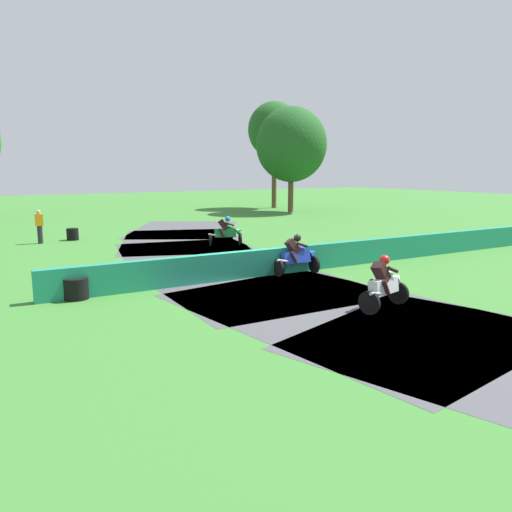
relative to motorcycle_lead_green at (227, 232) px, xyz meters
The scene contains 11 objects.
ground_plane 7.16m from the motorcycle_lead_green, 114.14° to the right, with size 120.00×120.00×0.00m, color #38752D.
track_asphalt 6.72m from the motorcycle_lead_green, 101.97° to the right, with size 11.75×37.62×0.01m.
safety_barrier 7.19m from the motorcycle_lead_green, 67.72° to the right, with size 0.30×23.83×0.90m, color #1E8466.
motorcycle_lead_green is the anchor object (origin of this frame).
motorcycle_chase_blue 6.99m from the motorcycle_lead_green, 97.40° to the right, with size 1.70×0.85×1.43m.
motorcycle_trailing_white 11.62m from the motorcycle_lead_green, 97.15° to the right, with size 1.68×1.00×1.42m.
tire_stack_near 8.13m from the motorcycle_lead_green, 136.50° to the left, with size 0.58×0.58×0.60m.
tire_stack_mid_a 10.37m from the motorcycle_lead_green, 141.51° to the right, with size 0.68×0.68×0.60m.
track_marshal 9.10m from the motorcycle_lead_green, 145.07° to the left, with size 0.34×0.24×1.63m.
tree_far_right 19.07m from the motorcycle_lead_green, 45.64° to the left, with size 5.76×5.76×8.53m.
tree_mid_rise 23.74m from the motorcycle_lead_green, 51.31° to the left, with size 4.77×4.77×9.53m.
Camera 1 is at (-7.76, -13.91, 3.57)m, focal length 34.56 mm.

